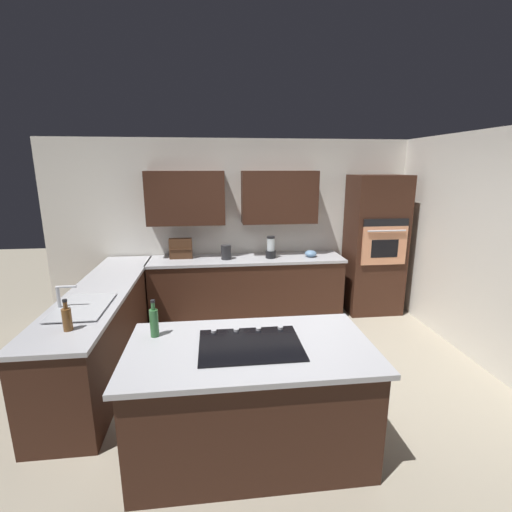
# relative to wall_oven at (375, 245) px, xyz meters

# --- Properties ---
(ground_plane) EXTENTS (14.00, 14.00, 0.00)m
(ground_plane) POSITION_rel_wall_oven_xyz_m (1.85, 1.72, -1.04)
(ground_plane) COLOR #9E937F
(wall_back) EXTENTS (6.00, 0.44, 2.60)m
(wall_back) POSITION_rel_wall_oven_xyz_m (1.92, -0.33, 0.38)
(wall_back) COLOR white
(wall_back) RESTS_ON ground
(wall_left) EXTENTS (0.10, 4.00, 2.60)m
(wall_left) POSITION_rel_wall_oven_xyz_m (-0.60, 1.42, 0.26)
(wall_left) COLOR white
(wall_left) RESTS_ON ground
(lower_cabinets_back) EXTENTS (2.80, 0.60, 0.86)m
(lower_cabinets_back) POSITION_rel_wall_oven_xyz_m (1.95, -0.00, -0.61)
(lower_cabinets_back) COLOR #381E14
(lower_cabinets_back) RESTS_ON ground
(countertop_back) EXTENTS (2.84, 0.64, 0.04)m
(countertop_back) POSITION_rel_wall_oven_xyz_m (1.95, -0.00, -0.16)
(countertop_back) COLOR #B2B2B7
(countertop_back) RESTS_ON lower_cabinets_back
(lower_cabinets_side) EXTENTS (0.60, 2.90, 0.86)m
(lower_cabinets_side) POSITION_rel_wall_oven_xyz_m (3.67, 1.17, -0.61)
(lower_cabinets_side) COLOR #381E14
(lower_cabinets_side) RESTS_ON ground
(countertop_side) EXTENTS (0.64, 2.94, 0.04)m
(countertop_side) POSITION_rel_wall_oven_xyz_m (3.67, 1.17, -0.16)
(countertop_side) COLOR #B2B2B7
(countertop_side) RESTS_ON lower_cabinets_side
(island_base) EXTENTS (1.76, 0.93, 0.86)m
(island_base) POSITION_rel_wall_oven_xyz_m (2.17, 2.67, -0.61)
(island_base) COLOR #381E14
(island_base) RESTS_ON ground
(island_top) EXTENTS (1.84, 1.01, 0.04)m
(island_top) POSITION_rel_wall_oven_xyz_m (2.17, 2.67, -0.16)
(island_top) COLOR #B2B2B7
(island_top) RESTS_ON island_base
(wall_oven) EXTENTS (0.80, 0.66, 2.08)m
(wall_oven) POSITION_rel_wall_oven_xyz_m (0.00, 0.00, 0.00)
(wall_oven) COLOR #381E14
(wall_oven) RESTS_ON ground
(sink_unit) EXTENTS (0.46, 0.70, 0.23)m
(sink_unit) POSITION_rel_wall_oven_xyz_m (3.68, 1.75, -0.13)
(sink_unit) COLOR #515456
(sink_unit) RESTS_ON countertop_side
(cooktop) EXTENTS (0.76, 0.56, 0.03)m
(cooktop) POSITION_rel_wall_oven_xyz_m (2.17, 2.66, -0.14)
(cooktop) COLOR black
(cooktop) RESTS_ON island_top
(blender) EXTENTS (0.15, 0.15, 0.32)m
(blender) POSITION_rel_wall_oven_xyz_m (1.60, 0.03, -0.01)
(blender) COLOR black
(blender) RESTS_ON countertop_back
(mixing_bowl) EXTENTS (0.18, 0.18, 0.10)m
(mixing_bowl) POSITION_rel_wall_oven_xyz_m (1.00, 0.03, -0.10)
(mixing_bowl) COLOR #668CB2
(mixing_bowl) RESTS_ON countertop_back
(spice_rack) EXTENTS (0.32, 0.11, 0.30)m
(spice_rack) POSITION_rel_wall_oven_xyz_m (2.90, -0.08, 0.00)
(spice_rack) COLOR #472B19
(spice_rack) RESTS_ON countertop_back
(kettle) EXTENTS (0.15, 0.15, 0.21)m
(kettle) POSITION_rel_wall_oven_xyz_m (2.25, 0.03, -0.04)
(kettle) COLOR #262628
(kettle) RESTS_ON countertop_back
(dish_soap_bottle) EXTENTS (0.07, 0.07, 0.27)m
(dish_soap_bottle) POSITION_rel_wall_oven_xyz_m (3.62, 2.23, -0.04)
(dish_soap_bottle) COLOR brown
(dish_soap_bottle) RESTS_ON countertop_side
(oil_bottle) EXTENTS (0.07, 0.07, 0.30)m
(oil_bottle) POSITION_rel_wall_oven_xyz_m (2.90, 2.42, -0.02)
(oil_bottle) COLOR #336B38
(oil_bottle) RESTS_ON island_top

